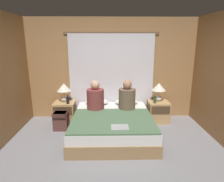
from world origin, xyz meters
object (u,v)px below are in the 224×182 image
at_px(pillow_right, 126,102).
at_px(person_right_in_bed, 127,98).
at_px(nightstand_right, 158,111).
at_px(pillow_left, 97,102).
at_px(laptop_on_bed, 120,127).
at_px(backpack_on_floor, 61,120).
at_px(beer_bottle_on_left_stand, 68,100).
at_px(person_left_in_bed, 95,98).
at_px(lamp_left, 64,89).
at_px(nightstand_left, 65,112).
at_px(beer_bottle_on_right_stand, 155,99).
at_px(bed, 112,125).
at_px(lamp_right, 159,89).

bearing_deg(pillow_right, person_right_in_bed, -93.62).
distance_m(nightstand_right, pillow_left, 1.53).
xyz_separation_m(pillow_left, laptop_on_bed, (0.48, -1.45, -0.02)).
height_order(person_right_in_bed, backpack_on_floor, person_right_in_bed).
bearing_deg(beer_bottle_on_left_stand, person_left_in_bed, -18.23).
distance_m(lamp_left, pillow_left, 0.85).
bearing_deg(beer_bottle_on_left_stand, person_right_in_bed, -9.06).
bearing_deg(person_right_in_bed, backpack_on_floor, -176.15).
height_order(person_left_in_bed, backpack_on_floor, person_left_in_bed).
distance_m(nightstand_right, pillow_right, 0.82).
bearing_deg(lamp_left, nightstand_left, -90.00).
relative_size(nightstand_left, lamp_left, 1.11).
xyz_separation_m(pillow_left, beer_bottle_on_right_stand, (1.39, -0.17, 0.11)).
xyz_separation_m(lamp_left, person_right_in_bed, (1.49, -0.40, -0.11)).
distance_m(lamp_left, laptop_on_bed, 1.96).
bearing_deg(laptop_on_bed, backpack_on_floor, 142.98).
relative_size(pillow_right, beer_bottle_on_left_stand, 2.50).
relative_size(nightstand_left, beer_bottle_on_left_stand, 2.21).
bearing_deg(lamp_left, beer_bottle_on_right_stand, -4.82).
relative_size(nightstand_right, person_right_in_bed, 0.74).
height_order(pillow_left, laptop_on_bed, pillow_left).
distance_m(lamp_left, person_right_in_bed, 1.54).
bearing_deg(person_left_in_bed, beer_bottle_on_right_stand, 8.92).
height_order(bed, nightstand_left, nightstand_left).
bearing_deg(beer_bottle_on_right_stand, pillow_right, 165.28).
xyz_separation_m(lamp_left, laptop_on_bed, (1.27, -1.46, -0.34)).
bearing_deg(bed, person_left_in_bed, 135.44).
bearing_deg(nightstand_right, pillow_left, 177.52).
height_order(nightstand_left, backpack_on_floor, nightstand_left).
bearing_deg(person_right_in_bed, pillow_right, 86.38).
bearing_deg(pillow_right, nightstand_right, -4.77).
bearing_deg(nightstand_right, beer_bottle_on_left_stand, -177.15).
distance_m(nightstand_left, lamp_right, 2.36).
height_order(pillow_right, laptop_on_bed, pillow_right).
relative_size(bed, nightstand_left, 3.86).
relative_size(nightstand_left, backpack_on_floor, 1.24).
height_order(bed, pillow_right, pillow_right).
bearing_deg(lamp_left, lamp_right, 0.00).
xyz_separation_m(person_right_in_bed, laptop_on_bed, (-0.22, -1.06, -0.23)).
bearing_deg(lamp_right, backpack_on_floor, -167.65).
xyz_separation_m(pillow_left, backpack_on_floor, (-0.79, -0.49, -0.26)).
xyz_separation_m(nightstand_right, lamp_right, (-0.00, 0.07, 0.56)).
bearing_deg(beer_bottle_on_right_stand, laptop_on_bed, -125.42).
bearing_deg(beer_bottle_on_left_stand, nightstand_left, 135.72).
bearing_deg(pillow_left, beer_bottle_on_left_stand, -165.49).
xyz_separation_m(bed, lamp_right, (1.15, 0.77, 0.60)).
relative_size(nightstand_left, pillow_left, 0.88).
distance_m(lamp_right, pillow_left, 1.55).
xyz_separation_m(pillow_right, person_right_in_bed, (-0.02, -0.39, 0.21)).
xyz_separation_m(nightstand_right, lamp_left, (-2.30, 0.07, 0.56)).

